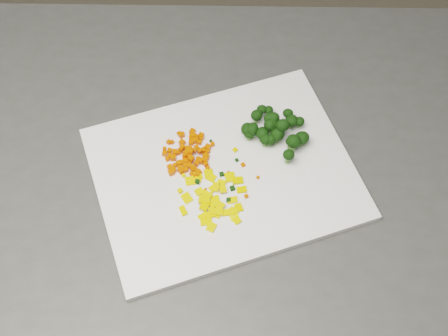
# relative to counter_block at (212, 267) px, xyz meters

# --- Properties ---
(counter_block) EXTENTS (1.06, 0.80, 0.90)m
(counter_block) POSITION_rel_counter_block_xyz_m (0.00, 0.00, 0.00)
(counter_block) COLOR #41413F
(counter_block) RESTS_ON ground
(cutting_board) EXTENTS (0.49, 0.45, 0.01)m
(cutting_board) POSITION_rel_counter_block_xyz_m (0.03, -0.03, 0.46)
(cutting_board) COLOR white
(cutting_board) RESTS_ON counter_block
(carrot_pile) EXTENTS (0.09, 0.09, 0.02)m
(carrot_pile) POSITION_rel_counter_block_xyz_m (-0.03, -0.01, 0.47)
(carrot_pile) COLOR #DD3F02
(carrot_pile) RESTS_ON cutting_board
(pepper_pile) EXTENTS (0.10, 0.10, 0.01)m
(pepper_pile) POSITION_rel_counter_block_xyz_m (0.02, -0.08, 0.47)
(pepper_pile) COLOR yellow
(pepper_pile) RESTS_ON cutting_board
(broccoli_pile) EXTENTS (0.11, 0.11, 0.05)m
(broccoli_pile) POSITION_rel_counter_block_xyz_m (0.10, 0.04, 0.49)
(broccoli_pile) COLOR black
(broccoli_pile) RESTS_ON cutting_board
(carrot_cube_0) EXTENTS (0.01, 0.01, 0.01)m
(carrot_cube_0) POSITION_rel_counter_block_xyz_m (0.00, 0.00, 0.46)
(carrot_cube_0) COLOR #DD3F02
(carrot_cube_0) RESTS_ON carrot_pile
(carrot_cube_1) EXTENTS (0.01, 0.01, 0.01)m
(carrot_cube_1) POSITION_rel_counter_block_xyz_m (-0.02, -0.03, 0.46)
(carrot_cube_1) COLOR #DD3F02
(carrot_cube_1) RESTS_ON carrot_pile
(carrot_cube_2) EXTENTS (0.01, 0.01, 0.01)m
(carrot_cube_2) POSITION_rel_counter_block_xyz_m (-0.04, -0.03, 0.46)
(carrot_cube_2) COLOR #DD3F02
(carrot_cube_2) RESTS_ON carrot_pile
(carrot_cube_3) EXTENTS (0.01, 0.01, 0.01)m
(carrot_cube_3) POSITION_rel_counter_block_xyz_m (-0.04, -0.01, 0.46)
(carrot_cube_3) COLOR #DD3F02
(carrot_cube_3) RESTS_ON carrot_pile
(carrot_cube_4) EXTENTS (0.01, 0.01, 0.01)m
(carrot_cube_4) POSITION_rel_counter_block_xyz_m (-0.03, -0.01, 0.46)
(carrot_cube_4) COLOR #DD3F02
(carrot_cube_4) RESTS_ON carrot_pile
(carrot_cube_5) EXTENTS (0.01, 0.01, 0.01)m
(carrot_cube_5) POSITION_rel_counter_block_xyz_m (-0.04, -0.01, 0.46)
(carrot_cube_5) COLOR #DD3F02
(carrot_cube_5) RESTS_ON carrot_pile
(carrot_cube_6) EXTENTS (0.01, 0.01, 0.01)m
(carrot_cube_6) POSITION_rel_counter_block_xyz_m (-0.05, -0.02, 0.46)
(carrot_cube_6) COLOR #DD3F02
(carrot_cube_6) RESTS_ON carrot_pile
(carrot_cube_7) EXTENTS (0.01, 0.01, 0.01)m
(carrot_cube_7) POSITION_rel_counter_block_xyz_m (-0.07, -0.00, 0.46)
(carrot_cube_7) COLOR #DD3F02
(carrot_cube_7) RESTS_ON carrot_pile
(carrot_cube_8) EXTENTS (0.01, 0.01, 0.01)m
(carrot_cube_8) POSITION_rel_counter_block_xyz_m (-0.05, -0.03, 0.46)
(carrot_cube_8) COLOR #DD3F02
(carrot_cube_8) RESTS_ON carrot_pile
(carrot_cube_9) EXTENTS (0.01, 0.01, 0.01)m
(carrot_cube_9) POSITION_rel_counter_block_xyz_m (-0.02, 0.03, 0.46)
(carrot_cube_9) COLOR #DD3F02
(carrot_cube_9) RESTS_ON carrot_pile
(carrot_cube_10) EXTENTS (0.01, 0.01, 0.01)m
(carrot_cube_10) POSITION_rel_counter_block_xyz_m (-0.01, -0.05, 0.46)
(carrot_cube_10) COLOR #DD3F02
(carrot_cube_10) RESTS_ON carrot_pile
(carrot_cube_11) EXTENTS (0.01, 0.01, 0.01)m
(carrot_cube_11) POSITION_rel_counter_block_xyz_m (-0.03, 0.03, 0.46)
(carrot_cube_11) COLOR #DD3F02
(carrot_cube_11) RESTS_ON carrot_pile
(carrot_cube_12) EXTENTS (0.01, 0.01, 0.01)m
(carrot_cube_12) POSITION_rel_counter_block_xyz_m (-0.02, -0.04, 0.46)
(carrot_cube_12) COLOR #DD3F02
(carrot_cube_12) RESTS_ON carrot_pile
(carrot_cube_13) EXTENTS (0.01, 0.01, 0.01)m
(carrot_cube_13) POSITION_rel_counter_block_xyz_m (-0.03, 0.04, 0.46)
(carrot_cube_13) COLOR #DD3F02
(carrot_cube_13) RESTS_ON carrot_pile
(carrot_cube_14) EXTENTS (0.01, 0.01, 0.01)m
(carrot_cube_14) POSITION_rel_counter_block_xyz_m (0.00, -0.02, 0.46)
(carrot_cube_14) COLOR #DD3F02
(carrot_cube_14) RESTS_ON carrot_pile
(carrot_cube_15) EXTENTS (0.01, 0.01, 0.01)m
(carrot_cube_15) POSITION_rel_counter_block_xyz_m (-0.03, -0.00, 0.47)
(carrot_cube_15) COLOR #DD3F02
(carrot_cube_15) RESTS_ON carrot_pile
(carrot_cube_16) EXTENTS (0.01, 0.01, 0.01)m
(carrot_cube_16) POSITION_rel_counter_block_xyz_m (-0.06, 0.01, 0.46)
(carrot_cube_16) COLOR #DD3F02
(carrot_cube_16) RESTS_ON carrot_pile
(carrot_cube_17) EXTENTS (0.01, 0.01, 0.01)m
(carrot_cube_17) POSITION_rel_counter_block_xyz_m (-0.01, 0.02, 0.46)
(carrot_cube_17) COLOR #DD3F02
(carrot_cube_17) RESTS_ON carrot_pile
(carrot_cube_18) EXTENTS (0.01, 0.01, 0.01)m
(carrot_cube_18) POSITION_rel_counter_block_xyz_m (-0.03, 0.01, 0.46)
(carrot_cube_18) COLOR #DD3F02
(carrot_cube_18) RESTS_ON carrot_pile
(carrot_cube_19) EXTENTS (0.01, 0.01, 0.01)m
(carrot_cube_19) POSITION_rel_counter_block_xyz_m (-0.01, -0.02, 0.46)
(carrot_cube_19) COLOR #DD3F02
(carrot_cube_19) RESTS_ON carrot_pile
(carrot_cube_20) EXTENTS (0.01, 0.01, 0.01)m
(carrot_cube_20) POSITION_rel_counter_block_xyz_m (-0.01, -0.00, 0.47)
(carrot_cube_20) COLOR #DD3F02
(carrot_cube_20) RESTS_ON carrot_pile
(carrot_cube_21) EXTENTS (0.01, 0.01, 0.01)m
(carrot_cube_21) POSITION_rel_counter_block_xyz_m (-0.06, -0.01, 0.46)
(carrot_cube_21) COLOR #DD3F02
(carrot_cube_21) RESTS_ON carrot_pile
(carrot_cube_22) EXTENTS (0.01, 0.01, 0.01)m
(carrot_cube_22) POSITION_rel_counter_block_xyz_m (-0.03, 0.03, 0.46)
(carrot_cube_22) COLOR #DD3F02
(carrot_cube_22) RESTS_ON carrot_pile
(carrot_cube_23) EXTENTS (0.01, 0.01, 0.01)m
(carrot_cube_23) POSITION_rel_counter_block_xyz_m (-0.02, -0.02, 0.47)
(carrot_cube_23) COLOR #DD3F02
(carrot_cube_23) RESTS_ON carrot_pile
(carrot_cube_24) EXTENTS (0.01, 0.01, 0.01)m
(carrot_cube_24) POSITION_rel_counter_block_xyz_m (-0.03, -0.00, 0.47)
(carrot_cube_24) COLOR #DD3F02
(carrot_cube_24) RESTS_ON carrot_pile
(carrot_cube_25) EXTENTS (0.01, 0.01, 0.01)m
(carrot_cube_25) POSITION_rel_counter_block_xyz_m (-0.05, -0.01, 0.46)
(carrot_cube_25) COLOR #DD3F02
(carrot_cube_25) RESTS_ON carrot_pile
(carrot_cube_26) EXTENTS (0.01, 0.01, 0.01)m
(carrot_cube_26) POSITION_rel_counter_block_xyz_m (-0.06, -0.02, 0.46)
(carrot_cube_26) COLOR #DD3F02
(carrot_cube_26) RESTS_ON carrot_pile
(carrot_cube_27) EXTENTS (0.01, 0.01, 0.01)m
(carrot_cube_27) POSITION_rel_counter_block_xyz_m (-0.01, 0.02, 0.46)
(carrot_cube_27) COLOR #DD3F02
(carrot_cube_27) RESTS_ON carrot_pile
(carrot_cube_28) EXTENTS (0.01, 0.01, 0.01)m
(carrot_cube_28) POSITION_rel_counter_block_xyz_m (-0.04, -0.00, 0.46)
(carrot_cube_28) COLOR #DD3F02
(carrot_cube_28) RESTS_ON carrot_pile
(carrot_cube_29) EXTENTS (0.01, 0.01, 0.01)m
(carrot_cube_29) POSITION_rel_counter_block_xyz_m (-0.03, -0.01, 0.47)
(carrot_cube_29) COLOR #DD3F02
(carrot_cube_29) RESTS_ON carrot_pile
(carrot_cube_30) EXTENTS (0.01, 0.01, 0.01)m
(carrot_cube_30) POSITION_rel_counter_block_xyz_m (-0.03, -0.01, 0.47)
(carrot_cube_30) COLOR #DD3F02
(carrot_cube_30) RESTS_ON carrot_pile
(carrot_cube_31) EXTENTS (0.01, 0.01, 0.01)m
(carrot_cube_31) POSITION_rel_counter_block_xyz_m (-0.03, -0.04, 0.46)
(carrot_cube_31) COLOR #DD3F02
(carrot_cube_31) RESTS_ON carrot_pile
(carrot_cube_32) EXTENTS (0.01, 0.01, 0.01)m
(carrot_cube_32) POSITION_rel_counter_block_xyz_m (-0.01, -0.04, 0.46)
(carrot_cube_32) COLOR #DD3F02
(carrot_cube_32) RESTS_ON carrot_pile
(carrot_cube_33) EXTENTS (0.01, 0.01, 0.01)m
(carrot_cube_33) POSITION_rel_counter_block_xyz_m (-0.02, 0.02, 0.46)
(carrot_cube_33) COLOR #DD3F02
(carrot_cube_33) RESTS_ON carrot_pile
(carrot_cube_34) EXTENTS (0.01, 0.01, 0.01)m
(carrot_cube_34) POSITION_rel_counter_block_xyz_m (-0.05, -0.04, 0.46)
(carrot_cube_34) COLOR #DD3F02
(carrot_cube_34) RESTS_ON carrot_pile
(carrot_cube_35) EXTENTS (0.01, 0.01, 0.01)m
(carrot_cube_35) POSITION_rel_counter_block_xyz_m (-0.00, -0.02, 0.46)
(carrot_cube_35) COLOR #DD3F02
(carrot_cube_35) RESTS_ON carrot_pile
(carrot_cube_36) EXTENTS (0.01, 0.01, 0.01)m
(carrot_cube_36) POSITION_rel_counter_block_xyz_m (-0.02, 0.02, 0.46)
(carrot_cube_36) COLOR #DD3F02
(carrot_cube_36) RESTS_ON carrot_pile
(carrot_cube_37) EXTENTS (0.01, 0.01, 0.01)m
(carrot_cube_37) POSITION_rel_counter_block_xyz_m (-0.04, -0.03, 0.46)
(carrot_cube_37) COLOR #DD3F02
(carrot_cube_37) RESTS_ON carrot_pile
(carrot_cube_38) EXTENTS (0.01, 0.01, 0.01)m
(carrot_cube_38) POSITION_rel_counter_block_xyz_m (-0.04, -0.00, 0.47)
(carrot_cube_38) COLOR #DD3F02
(carrot_cube_38) RESTS_ON carrot_pile
(carrot_cube_39) EXTENTS (0.01, 0.01, 0.01)m
(carrot_cube_39) POSITION_rel_counter_block_xyz_m (-0.01, 0.03, 0.46)
(carrot_cube_39) COLOR #DD3F02
(carrot_cube_39) RESTS_ON carrot_pile
(carrot_cube_40) EXTENTS (0.01, 0.01, 0.01)m
(carrot_cube_40) POSITION_rel_counter_block_xyz_m (-0.03, 0.02, 0.46)
(carrot_cube_40) COLOR #DD3F02
(carrot_cube_40) RESTS_ON carrot_pile
(carrot_cube_41) EXTENTS (0.01, 0.01, 0.01)m
(carrot_cube_41) POSITION_rel_counter_block_xyz_m (-0.00, -0.01, 0.46)
(carrot_cube_41) COLOR #DD3F02
(carrot_cube_41) RESTS_ON carrot_pile
(carrot_cube_42) EXTENTS (0.01, 0.01, 0.01)m
(carrot_cube_42) POSITION_rel_counter_block_xyz_m (-0.01, -0.02, 0.46)
(carrot_cube_42) COLOR #DD3F02
(carrot_cube_42) RESTS_ON carrot_pile
(carrot_cube_43) EXTENTS (0.01, 0.01, 0.01)m
(carrot_cube_43) POSITION_rel_counter_block_xyz_m (-0.03, -0.04, 0.46)
(carrot_cube_43) COLOR #DD3F02
(carrot_cube_43) RESTS_ON carrot_pile
(carrot_cube_44) EXTENTS (0.01, 0.01, 0.01)m
(carrot_cube_44) POSITION_rel_counter_block_xyz_m (0.00, -0.01, 0.46)
(carrot_cube_44) COLOR #DD3F02
(carrot_cube_44) RESTS_ON carrot_pile
(carrot_cube_45) EXTENTS (0.01, 0.01, 0.01)m
(carrot_cube_45) POSITION_rel_counter_block_xyz_m (-0.03, -0.01, 0.47)
(carrot_cube_45) COLOR #DD3F02
(carrot_cube_45) RESTS_ON carrot_pile
(carrot_cube_46) EXTENTS (0.01, 0.01, 0.01)m
(carrot_cube_46) POSITION_rel_counter_block_xyz_m (0.01, -0.03, 0.46)
(carrot_cube_46) COLOR #DD3F02
(carrot_cube_46) RESTS_ON carrot_pile
(carrot_cube_47) EXTENTS (0.01, 0.01, 0.01)m
(carrot_cube_47) POSITION_rel_counter_block_xyz_m (-0.04, 0.01, 0.46)
(carrot_cube_47) COLOR #DD3F02
(carrot_cube_47) RESTS_ON carrot_pile
(carrot_cube_48) EXTENTS (0.01, 0.01, 0.01)m
(carrot_cube_48) POSITION_rel_counter_block_xyz_m (-0.01, -0.04, 0.46)
(carrot_cube_48) COLOR #DD3F02
(carrot_cube_48) RESTS_ON carrot_pile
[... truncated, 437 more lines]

